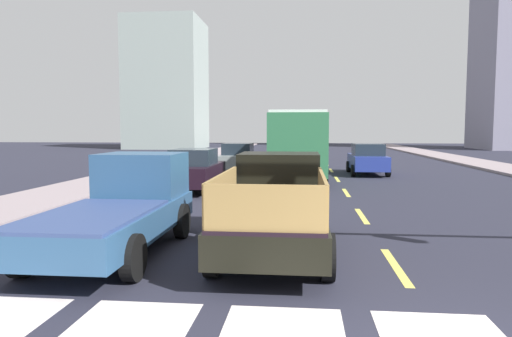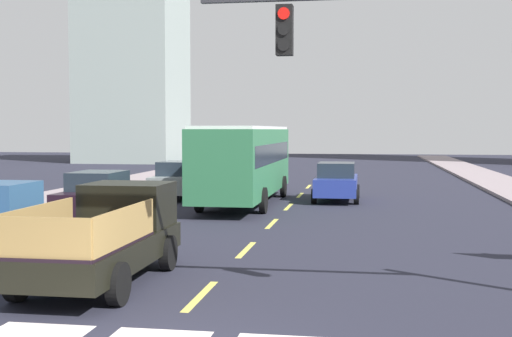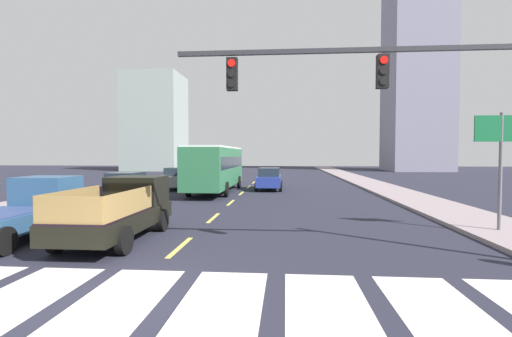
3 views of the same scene
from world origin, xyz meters
TOP-DOWN VIEW (x-y plane):
  - sidewalk_left at (-10.86, 18.00)m, footprint 3.18×110.00m
  - lane_dash_0 at (0.00, 4.00)m, footprint 0.16×2.40m
  - lane_dash_1 at (0.00, 9.00)m, footprint 0.16×2.40m
  - lane_dash_2 at (0.00, 14.00)m, footprint 0.16×2.40m
  - lane_dash_3 at (0.00, 19.00)m, footprint 0.16×2.40m
  - lane_dash_4 at (0.00, 24.00)m, footprint 0.16×2.40m
  - lane_dash_5 at (0.00, 29.00)m, footprint 0.16×2.40m
  - lane_dash_6 at (0.00, 34.00)m, footprint 0.16×2.40m
  - lane_dash_7 at (0.00, 39.00)m, footprint 0.16×2.40m
  - pickup_stakebed at (-2.27, 5.05)m, footprint 2.18×5.20m
  - city_bus at (-1.94, 19.66)m, footprint 2.72×10.80m
  - sedan_far at (1.85, 21.71)m, footprint 2.02×4.40m
  - sedan_near_right at (-6.12, 13.97)m, footprint 2.02×4.40m
  - sedan_near_left at (-5.41, 21.74)m, footprint 2.02×4.40m
  - block_mid_left at (-19.44, 55.10)m, footprint 9.25×8.94m

SIDE VIEW (x-z plane):
  - lane_dash_0 at x=0.00m, z-range 0.00..0.01m
  - lane_dash_1 at x=0.00m, z-range 0.00..0.01m
  - lane_dash_2 at x=0.00m, z-range 0.00..0.01m
  - lane_dash_3 at x=0.00m, z-range 0.00..0.01m
  - lane_dash_4 at x=0.00m, z-range 0.00..0.01m
  - lane_dash_5 at x=0.00m, z-range 0.00..0.01m
  - lane_dash_6 at x=0.00m, z-range 0.00..0.01m
  - lane_dash_7 at x=0.00m, z-range 0.00..0.01m
  - sidewalk_left at x=-10.86m, z-range 0.00..0.15m
  - sedan_far at x=1.85m, z-range 0.00..1.72m
  - sedan_near_right at x=-6.12m, z-range 0.00..1.72m
  - sedan_near_left at x=-5.41m, z-range 0.00..1.72m
  - pickup_stakebed at x=-2.27m, z-range -0.04..1.92m
  - city_bus at x=-1.94m, z-range 0.29..3.61m
  - block_mid_left at x=-19.44m, z-range 0.00..16.50m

